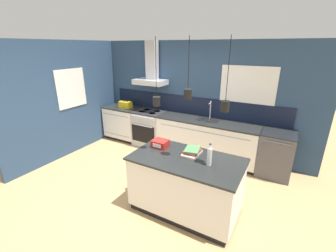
{
  "coord_description": "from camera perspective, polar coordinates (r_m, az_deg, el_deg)",
  "views": [
    {
      "loc": [
        2.09,
        -2.84,
        2.48
      ],
      "look_at": [
        0.14,
        0.62,
        1.05
      ],
      "focal_mm": 24.0,
      "sensor_mm": 36.0,
      "label": 1
    }
  ],
  "objects": [
    {
      "name": "ground_plane",
      "position": [
        4.31,
        -5.87,
        -15.45
      ],
      "size": [
        16.0,
        16.0,
        0.0
      ],
      "primitive_type": "plane",
      "color": "tan",
      "rests_on": "ground"
    },
    {
      "name": "wall_back",
      "position": [
        5.41,
        5.4,
        7.69
      ],
      "size": [
        5.6,
        2.23,
        2.6
      ],
      "color": "navy",
      "rests_on": "ground_plane"
    },
    {
      "name": "wall_left",
      "position": [
        5.86,
        -22.17,
        6.75
      ],
      "size": [
        0.08,
        3.8,
        2.6
      ],
      "color": "navy",
      "rests_on": "ground_plane"
    },
    {
      "name": "counter_run_left",
      "position": [
        6.36,
        -11.14,
        0.87
      ],
      "size": [
        0.98,
        0.64,
        0.91
      ],
      "color": "black",
      "rests_on": "ground_plane"
    },
    {
      "name": "counter_run_sink",
      "position": [
        5.21,
        9.58,
        -3.35
      ],
      "size": [
        2.31,
        0.64,
        1.31
      ],
      "color": "black",
      "rests_on": "ground_plane"
    },
    {
      "name": "oven_range",
      "position": [
        5.85,
        -4.64,
        -0.55
      ],
      "size": [
        0.77,
        0.66,
        0.91
      ],
      "color": "#B5B5BA",
      "rests_on": "ground_plane"
    },
    {
      "name": "dishwasher",
      "position": [
        4.96,
        25.64,
        -6.41
      ],
      "size": [
        0.63,
        0.65,
        0.91
      ],
      "color": "#4C4C51",
      "rests_on": "ground_plane"
    },
    {
      "name": "kitchen_island",
      "position": [
        3.59,
        4.53,
        -14.54
      ],
      "size": [
        1.66,
        0.92,
        0.91
      ],
      "color": "black",
      "rests_on": "ground_plane"
    },
    {
      "name": "bottle_on_island",
      "position": [
        3.17,
        10.49,
        -7.56
      ],
      "size": [
        0.07,
        0.07,
        0.32
      ],
      "color": "silver",
      "rests_on": "kitchen_island"
    },
    {
      "name": "book_stack",
      "position": [
        3.47,
        6.14,
        -6.48
      ],
      "size": [
        0.26,
        0.34,
        0.09
      ],
      "color": "beige",
      "rests_on": "kitchen_island"
    },
    {
      "name": "red_supply_box",
      "position": [
        3.69,
        -2.0,
        -4.45
      ],
      "size": [
        0.25,
        0.21,
        0.12
      ],
      "color": "red",
      "rests_on": "kitchen_island"
    },
    {
      "name": "yellow_toolbox",
      "position": [
        6.14,
        -10.77,
        5.39
      ],
      "size": [
        0.34,
        0.18,
        0.19
      ],
      "color": "gold",
      "rests_on": "counter_run_left"
    }
  ]
}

